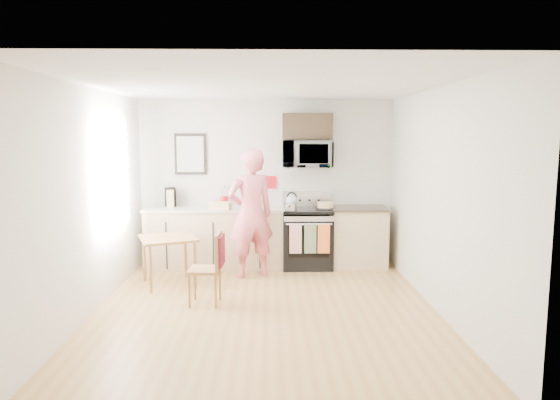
{
  "coord_description": "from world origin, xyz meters",
  "views": [
    {
      "loc": [
        0.04,
        -5.64,
        2.05
      ],
      "look_at": [
        0.19,
        1.0,
        1.18
      ],
      "focal_mm": 32.0,
      "sensor_mm": 36.0,
      "label": 1
    }
  ],
  "objects_px": {
    "chair": "(215,259)",
    "cake": "(326,206)",
    "microwave": "(307,154)",
    "person": "(251,213)",
    "dining_table": "(168,243)",
    "range": "(307,239)"
  },
  "relations": [
    {
      "from": "range",
      "to": "dining_table",
      "type": "relative_size",
      "value": 1.45
    },
    {
      "from": "microwave",
      "to": "cake",
      "type": "height_order",
      "value": "microwave"
    },
    {
      "from": "microwave",
      "to": "dining_table",
      "type": "distance_m",
      "value": 2.5
    },
    {
      "from": "person",
      "to": "cake",
      "type": "distance_m",
      "value": 1.23
    },
    {
      "from": "range",
      "to": "dining_table",
      "type": "xyz_separation_m",
      "value": [
        -1.97,
        -0.9,
        0.15
      ]
    },
    {
      "from": "range",
      "to": "microwave",
      "type": "relative_size",
      "value": 1.53
    },
    {
      "from": "person",
      "to": "cake",
      "type": "relative_size",
      "value": 6.06
    },
    {
      "from": "chair",
      "to": "cake",
      "type": "bearing_deg",
      "value": 50.9
    },
    {
      "from": "dining_table",
      "to": "cake",
      "type": "height_order",
      "value": "cake"
    },
    {
      "from": "microwave",
      "to": "person",
      "type": "relative_size",
      "value": 0.41
    },
    {
      "from": "microwave",
      "to": "chair",
      "type": "height_order",
      "value": "microwave"
    },
    {
      "from": "person",
      "to": "cake",
      "type": "bearing_deg",
      "value": -178.64
    },
    {
      "from": "dining_table",
      "to": "cake",
      "type": "bearing_deg",
      "value": 20.67
    },
    {
      "from": "dining_table",
      "to": "cake",
      "type": "xyz_separation_m",
      "value": [
        2.25,
        0.85,
        0.38
      ]
    },
    {
      "from": "cake",
      "to": "range",
      "type": "bearing_deg",
      "value": 169.01
    },
    {
      "from": "microwave",
      "to": "dining_table",
      "type": "xyz_separation_m",
      "value": [
        -1.97,
        -1.01,
        -1.17
      ]
    },
    {
      "from": "person",
      "to": "cake",
      "type": "xyz_separation_m",
      "value": [
        1.13,
        0.47,
        0.04
      ]
    },
    {
      "from": "microwave",
      "to": "person",
      "type": "xyz_separation_m",
      "value": [
        -0.86,
        -0.63,
        -0.83
      ]
    },
    {
      "from": "dining_table",
      "to": "chair",
      "type": "height_order",
      "value": "chair"
    },
    {
      "from": "chair",
      "to": "dining_table",
      "type": "bearing_deg",
      "value": 134.74
    },
    {
      "from": "cake",
      "to": "person",
      "type": "bearing_deg",
      "value": -157.35
    },
    {
      "from": "microwave",
      "to": "person",
      "type": "bearing_deg",
      "value": -143.62
    }
  ]
}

